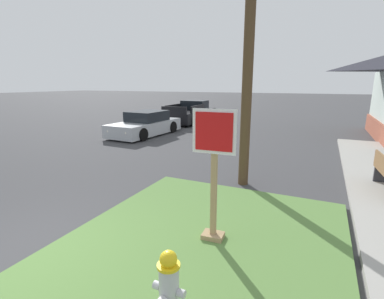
{
  "coord_description": "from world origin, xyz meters",
  "views": [
    {
      "loc": [
        4.05,
        -2.36,
        2.68
      ],
      "look_at": [
        1.24,
        3.69,
        1.1
      ],
      "focal_mm": 26.35,
      "sensor_mm": 36.0,
      "label": 1
    }
  ],
  "objects_px": {
    "fire_hydrant": "(169,290)",
    "parked_sedan_silver": "(146,125)",
    "pickup_truck_black": "(191,113)",
    "stop_sign": "(214,179)",
    "manhole_cover": "(157,192)"
  },
  "relations": [
    {
      "from": "pickup_truck_black",
      "to": "fire_hydrant",
      "type": "bearing_deg",
      "value": -65.67
    },
    {
      "from": "pickup_truck_black",
      "to": "parked_sedan_silver",
      "type": "bearing_deg",
      "value": -90.36
    },
    {
      "from": "stop_sign",
      "to": "pickup_truck_black",
      "type": "height_order",
      "value": "stop_sign"
    },
    {
      "from": "fire_hydrant",
      "to": "manhole_cover",
      "type": "xyz_separation_m",
      "value": [
        -2.28,
        3.41,
        -0.49
      ]
    },
    {
      "from": "stop_sign",
      "to": "parked_sedan_silver",
      "type": "relative_size",
      "value": 0.5
    },
    {
      "from": "stop_sign",
      "to": "parked_sedan_silver",
      "type": "height_order",
      "value": "stop_sign"
    },
    {
      "from": "fire_hydrant",
      "to": "parked_sedan_silver",
      "type": "height_order",
      "value": "parked_sedan_silver"
    },
    {
      "from": "pickup_truck_black",
      "to": "stop_sign",
      "type": "bearing_deg",
      "value": -63.5
    },
    {
      "from": "parked_sedan_silver",
      "to": "stop_sign",
      "type": "bearing_deg",
      "value": -49.92
    },
    {
      "from": "manhole_cover",
      "to": "fire_hydrant",
      "type": "bearing_deg",
      "value": -56.32
    },
    {
      "from": "stop_sign",
      "to": "pickup_truck_black",
      "type": "distance_m",
      "value": 15.47
    },
    {
      "from": "stop_sign",
      "to": "manhole_cover",
      "type": "xyz_separation_m",
      "value": [
        -2.09,
        1.57,
        -1.15
      ]
    },
    {
      "from": "stop_sign",
      "to": "manhole_cover",
      "type": "relative_size",
      "value": 3.17
    },
    {
      "from": "manhole_cover",
      "to": "pickup_truck_black",
      "type": "height_order",
      "value": "pickup_truck_black"
    },
    {
      "from": "manhole_cover",
      "to": "pickup_truck_black",
      "type": "relative_size",
      "value": 0.13
    }
  ]
}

